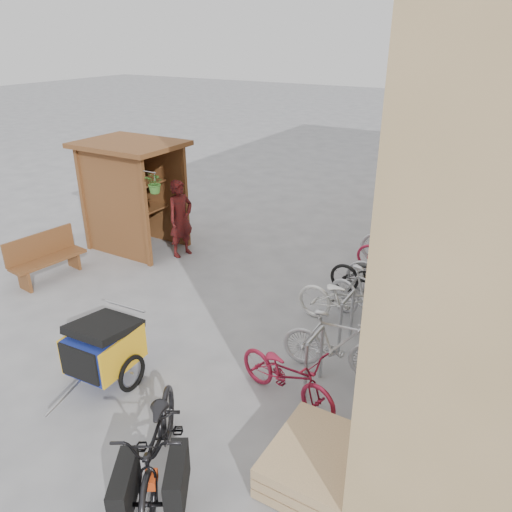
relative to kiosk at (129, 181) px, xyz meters
The scene contains 17 objects.
ground 4.39m from the kiosk, 37.02° to the right, with size 80.00×80.00×0.00m, color #98989B.
kiosk is the anchor object (origin of this frame).
bike_rack 5.67m from the kiosk, ahead, with size 0.05×5.35×0.86m.
pallet_stack 7.50m from the kiosk, 31.66° to the right, with size 1.00×1.20×0.40m.
bench 2.38m from the kiosk, 100.83° to the right, with size 0.61×1.50×0.93m.
shopping_carts 7.66m from the kiosk, 34.37° to the left, with size 0.62×2.08×1.11m.
child_trailer 4.93m from the kiosk, 51.70° to the right, with size 1.01×1.67×0.98m.
cargo_bike 6.84m from the kiosk, 44.73° to the right, with size 1.58×2.00×1.01m.
person_kiosk 1.41m from the kiosk, ahead, with size 0.62×0.40×1.69m, color maroon.
bike_0 6.23m from the kiosk, 28.28° to the right, with size 0.56×1.60×0.84m, color maroon.
bike_1 6.15m from the kiosk, 19.35° to the right, with size 0.45×1.60×0.96m, color #B9BABF.
bike_2 5.56m from the kiosk, ahead, with size 0.62×1.78×0.94m, color silver.
bike_3 5.79m from the kiosk, ahead, with size 0.46×1.64×0.99m, color #B9BABF.
bike_4 5.60m from the kiosk, ahead, with size 0.59×1.68×0.88m, color black.
bike_5 5.84m from the kiosk, ahead, with size 0.47×1.65×0.99m, color #B9BABF.
bike_6 5.84m from the kiosk, 16.81° to the left, with size 0.54×1.55×0.81m, color maroon.
bike_7 5.96m from the kiosk, 20.93° to the left, with size 0.47×1.67×1.01m, color #B9BABF.
Camera 1 is at (4.47, -5.21, 4.51)m, focal length 35.00 mm.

